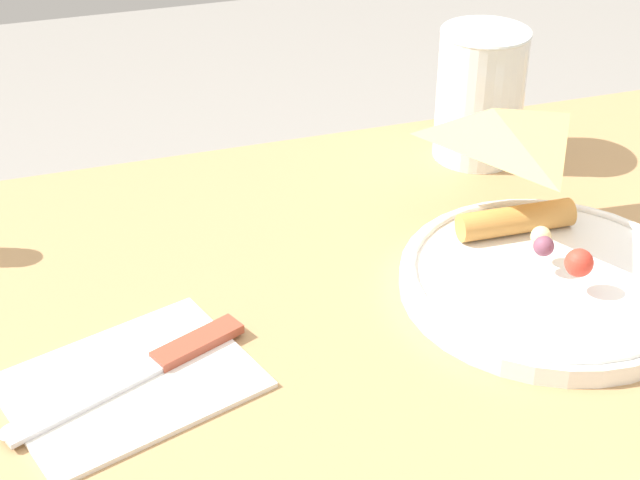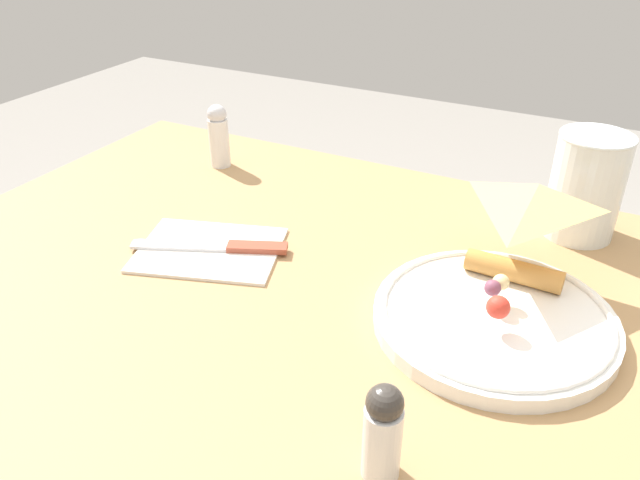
# 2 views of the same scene
# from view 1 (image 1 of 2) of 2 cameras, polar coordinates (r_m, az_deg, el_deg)

# --- Properties ---
(plate_pizza) EXTENTS (0.24, 0.24, 0.05)m
(plate_pizza) POSITION_cam_1_polar(r_m,az_deg,el_deg) (0.80, 13.14, -1.95)
(plate_pizza) COLOR white
(plate_pizza) RESTS_ON dining_table
(milk_glass) EXTENTS (0.09, 0.09, 0.13)m
(milk_glass) POSITION_cam_1_polar(r_m,az_deg,el_deg) (0.97, 9.28, 8.17)
(milk_glass) COLOR white
(milk_glass) RESTS_ON dining_table
(napkin_folded) EXTENTS (0.20, 0.17, 0.00)m
(napkin_folded) POSITION_cam_1_polar(r_m,az_deg,el_deg) (0.70, -10.99, -8.15)
(napkin_folded) COLOR white
(napkin_folded) RESTS_ON dining_table
(butter_knife) EXTENTS (0.18, 0.09, 0.01)m
(butter_knife) POSITION_cam_1_polar(r_m,az_deg,el_deg) (0.71, -10.38, -7.54)
(butter_knife) COLOR #99422D
(butter_knife) RESTS_ON napkin_folded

